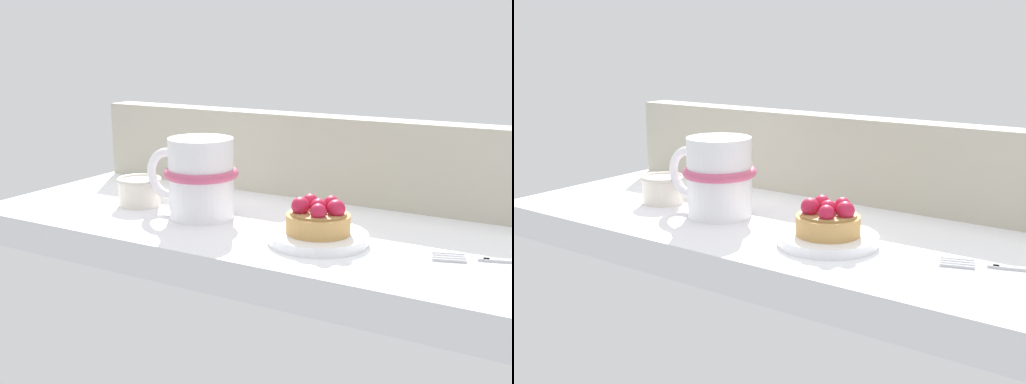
% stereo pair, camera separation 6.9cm
% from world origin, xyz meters
% --- Properties ---
extents(ground_plane, '(0.87, 0.32, 0.04)m').
position_xyz_m(ground_plane, '(0.00, 0.00, -0.02)').
color(ground_plane, white).
extents(window_rail_back, '(0.86, 0.04, 0.12)m').
position_xyz_m(window_rail_back, '(0.00, 0.14, 0.06)').
color(window_rail_back, '#B2AD99').
rests_on(window_rail_back, ground_plane).
extents(dessert_plate, '(0.11, 0.11, 0.01)m').
position_xyz_m(dessert_plate, '(0.03, -0.06, 0.01)').
color(dessert_plate, white).
rests_on(dessert_plate, ground_plane).
extents(raspberry_tart, '(0.07, 0.07, 0.04)m').
position_xyz_m(raspberry_tart, '(0.03, -0.06, 0.03)').
color(raspberry_tart, tan).
rests_on(raspberry_tart, dessert_plate).
extents(coffee_mug, '(0.13, 0.10, 0.10)m').
position_xyz_m(coffee_mug, '(-0.14, -0.03, 0.05)').
color(coffee_mug, white).
rests_on(coffee_mug, ground_plane).
extents(sugar_bowl, '(0.06, 0.06, 0.04)m').
position_xyz_m(sugar_bowl, '(-0.25, -0.03, 0.02)').
color(sugar_bowl, silver).
rests_on(sugar_bowl, ground_plane).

